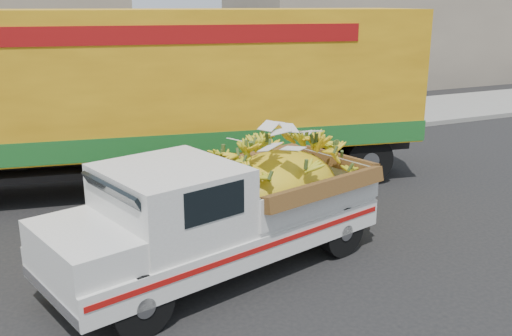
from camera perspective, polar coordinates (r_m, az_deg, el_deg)
name	(u,v)px	position (r m, az deg, el deg)	size (l,w,h in m)	color
ground	(244,243)	(9.78, -1.22, -7.50)	(100.00, 100.00, 0.00)	black
curb	(148,155)	(15.27, -10.71, 1.32)	(60.00, 0.25, 0.15)	gray
sidewalk	(130,138)	(17.26, -12.52, 2.92)	(60.00, 4.00, 0.14)	gray
building_right	(378,22)	(29.25, 12.14, 14.08)	(14.00, 6.00, 6.00)	gray
pickup_truck	(239,205)	(8.69, -1.68, -3.74)	(5.44, 3.11, 1.80)	black
semi_trailer	(149,91)	(12.40, -10.66, 7.56)	(12.08, 4.67, 3.80)	black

